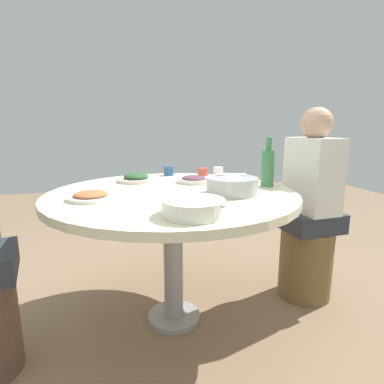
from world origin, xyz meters
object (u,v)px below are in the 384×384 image
(round_dining_table, at_px, (173,206))
(dish_greens, at_px, (136,178))
(dish_eggplant, at_px, (194,180))
(diner_right, at_px, (312,180))
(rice_bowl, at_px, (232,185))
(soup_bowl, at_px, (193,208))
(dish_tofu_braise, at_px, (91,196))
(green_bottle, at_px, (268,167))
(tea_cup_near, at_px, (218,172))
(tea_cup_far, at_px, (203,172))
(stool_for_diner_right, at_px, (305,262))
(tea_cup_side, at_px, (169,171))

(round_dining_table, xyz_separation_m, dish_greens, (-0.17, 0.36, 0.10))
(dish_eggplant, bearing_deg, diner_right, -13.18)
(rice_bowl, height_order, dish_eggplant, rice_bowl)
(rice_bowl, distance_m, soup_bowl, 0.45)
(dish_tofu_braise, distance_m, green_bottle, 0.98)
(tea_cup_near, bearing_deg, dish_tofu_braise, -149.86)
(tea_cup_far, bearing_deg, green_bottle, -62.15)
(round_dining_table, xyz_separation_m, tea_cup_near, (0.38, 0.37, 0.12))
(dish_greens, height_order, tea_cup_near, tea_cup_near)
(dish_eggplant, relative_size, dish_tofu_braise, 0.91)
(round_dining_table, relative_size, dish_tofu_braise, 5.95)
(rice_bowl, height_order, tea_cup_far, rice_bowl)
(rice_bowl, distance_m, green_bottle, 0.32)
(soup_bowl, bearing_deg, tea_cup_far, 72.28)
(stool_for_diner_right, bearing_deg, dish_eggplant, 166.82)
(tea_cup_near, relative_size, tea_cup_far, 1.00)
(dish_tofu_braise, bearing_deg, rice_bowl, -3.50)
(dish_tofu_braise, bearing_deg, soup_bowl, -43.23)
(soup_bowl, distance_m, tea_cup_near, 0.93)
(round_dining_table, height_order, tea_cup_side, tea_cup_side)
(rice_bowl, relative_size, tea_cup_far, 3.59)
(round_dining_table, relative_size, tea_cup_near, 17.87)
(dish_eggplant, distance_m, green_bottle, 0.45)
(soup_bowl, bearing_deg, tea_cup_near, 65.71)
(dish_greens, relative_size, diner_right, 0.31)
(rice_bowl, distance_m, tea_cup_side, 0.73)
(tea_cup_far, xyz_separation_m, stool_for_diner_right, (0.59, -0.43, -0.56))
(rice_bowl, relative_size, tea_cup_side, 3.64)
(tea_cup_far, relative_size, stool_for_diner_right, 0.16)
(dish_eggplant, bearing_deg, rice_bowl, -72.93)
(dish_eggplant, relative_size, green_bottle, 0.72)
(tea_cup_near, bearing_deg, tea_cup_far, 119.19)
(rice_bowl, height_order, tea_cup_near, rice_bowl)
(round_dining_table, bearing_deg, stool_for_diner_right, 4.15)
(rice_bowl, height_order, dish_tofu_braise, rice_bowl)
(dish_eggplant, relative_size, diner_right, 0.27)
(tea_cup_near, bearing_deg, green_bottle, -62.64)
(soup_bowl, relative_size, dish_eggplant, 1.24)
(dish_tofu_braise, distance_m, tea_cup_side, 0.81)
(tea_cup_side, relative_size, diner_right, 0.10)
(round_dining_table, height_order, tea_cup_far, tea_cup_far)
(diner_right, bearing_deg, dish_eggplant, 166.82)
(soup_bowl, height_order, tea_cup_far, soup_bowl)
(green_bottle, bearing_deg, tea_cup_far, 117.85)
(soup_bowl, relative_size, tea_cup_side, 3.44)
(dish_eggplant, bearing_deg, green_bottle, -29.49)
(rice_bowl, distance_m, tea_cup_near, 0.51)
(green_bottle, xyz_separation_m, diner_right, (0.33, 0.05, -0.10))
(dish_tofu_braise, bearing_deg, dish_greens, 61.42)
(rice_bowl, height_order, tea_cup_side, rice_bowl)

